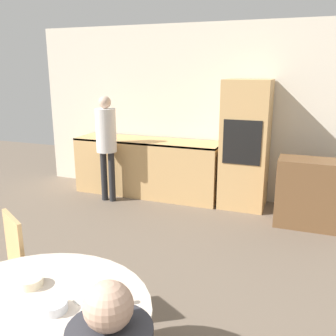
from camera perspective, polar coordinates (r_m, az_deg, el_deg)
name	(u,v)px	position (r m, az deg, el deg)	size (l,w,h in m)	color
wall_back	(230,114)	(5.71, 9.43, 8.19)	(6.41, 0.05, 2.60)	silver
kitchen_counter	(148,166)	(5.90, -3.13, 0.25)	(2.30, 0.60, 0.88)	tan
oven_unit	(245,145)	(5.39, 11.68, 3.44)	(0.64, 0.59, 1.81)	tan
sideboard	(314,194)	(5.03, 21.40, -3.68)	(0.92, 0.45, 0.87)	brown
chair_far_left	(4,270)	(3.10, -23.73, -14.09)	(0.55, 0.55, 0.92)	tan
person_standing	(106,137)	(5.56, -9.39, 4.69)	(0.30, 0.30, 1.57)	#262628
bowl_near	(53,306)	(2.17, -17.15, -19.47)	(0.15, 0.15, 0.05)	silver
bowl_centre	(88,293)	(2.23, -12.09, -18.18)	(0.17, 0.17, 0.04)	white
bowl_far	(30,282)	(2.41, -20.24, -15.99)	(0.15, 0.15, 0.05)	beige
salt_shaker	(117,297)	(2.13, -7.84, -18.96)	(0.03, 0.03, 0.09)	white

